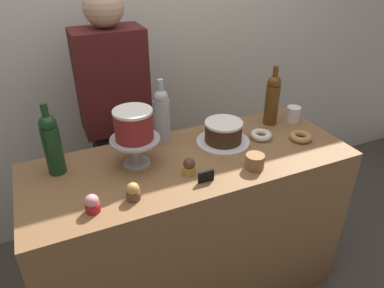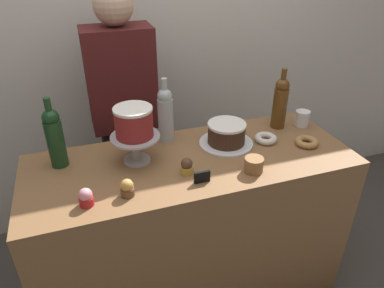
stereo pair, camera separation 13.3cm
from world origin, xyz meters
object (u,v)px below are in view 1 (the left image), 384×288
Objects in this scene: wine_bottle_amber at (272,99)px; wine_bottle_green at (52,143)px; cupcake_chocolate at (189,166)px; barista_figure at (118,129)px; white_layer_cake at (134,124)px; donut_sugar at (261,135)px; cupcake_caramel at (133,192)px; coffee_cup_ceramic at (293,114)px; cake_stand_pedestal at (136,147)px; price_sign_chalkboard at (206,176)px; donut_maple at (301,137)px; cupcake_strawberry at (92,204)px; wine_bottle_clear at (162,115)px; chocolate_round_cake at (223,131)px; cookie_stack at (255,161)px.

wine_bottle_green is at bearing -179.18° from wine_bottle_amber.
barista_figure is (-0.16, 0.65, -0.09)m from cupcake_chocolate.
donut_sugar is (0.65, -0.03, -0.18)m from white_layer_cake.
cupcake_chocolate is at bearing -163.32° from donut_sugar.
coffee_cup_ceramic reaches higher than cupcake_caramel.
wine_bottle_amber is 4.38× the size of cupcake_chocolate.
price_sign_chalkboard is (0.23, -0.25, -0.06)m from cake_stand_pedestal.
donut_maple is (0.03, -0.22, -0.13)m from wine_bottle_amber.
wine_bottle_green is at bearing 173.74° from donut_sugar.
price_sign_chalkboard is at bearing -168.07° from donut_maple.
donut_sugar is 0.29m from coffee_cup_ceramic.
white_layer_cake is at bearing 131.93° from price_sign_chalkboard.
cupcake_strawberry reaches higher than price_sign_chalkboard.
cupcake_strawberry is 0.44m from cupcake_chocolate.
white_layer_cake is 0.38m from cupcake_strawberry.
cupcake_chocolate is at bearing -156.45° from wine_bottle_amber.
wine_bottle_green is 1.00× the size of wine_bottle_clear.
wine_bottle_amber is (0.34, 0.08, 0.08)m from chocolate_round_cake.
cupcake_caramel is 0.66× the size of donut_maple.
cupcake_strawberry is at bearing -173.46° from donut_maple.
barista_figure is (-0.90, 0.41, -0.10)m from coffee_cup_ceramic.
wine_bottle_green is 2.91× the size of donut_maple.
wine_bottle_amber reaches higher than price_sign_chalkboard.
cookie_stack is at bearing -27.81° from cake_stand_pedestal.
barista_figure reaches higher than wine_bottle_green.
wine_bottle_amber is 2.91× the size of donut_sugar.
cupcake_chocolate is 0.88× the size of cookie_stack.
coffee_cup_ceramic is (0.92, 0.07, -0.16)m from white_layer_cake.
wine_bottle_amber reaches higher than white_layer_cake.
donut_maple is at bearing 7.16° from cupcake_caramel.
cake_stand_pedestal is at bearing -175.87° from coffee_cup_ceramic.
white_layer_cake reaches higher than price_sign_chalkboard.
cupcake_caramel is (0.25, -0.32, -0.11)m from wine_bottle_green.
cake_stand_pedestal is at bearing -178.31° from chocolate_round_cake.
cake_stand_pedestal is at bearing 0.00° from white_layer_cake.
wine_bottle_clear is at bearing 173.39° from coffee_cup_ceramic.
wine_bottle_green is 0.59m from cupcake_chocolate.
cupcake_chocolate is (0.43, 0.08, 0.00)m from cupcake_strawberry.
cupcake_chocolate is 0.66× the size of donut_maple.
wine_bottle_green is at bearing -172.14° from wine_bottle_clear.
wine_bottle_green is (-0.33, 0.08, 0.05)m from cake_stand_pedestal.
donut_maple is at bearing -81.31° from wine_bottle_amber.
donut_sugar is (0.74, 0.21, -0.02)m from cupcake_caramel.
donut_maple is 1.01m from barista_figure.
barista_figure is (-0.80, 0.60, -0.07)m from donut_maple.
price_sign_chalkboard is at bearing -48.07° from cake_stand_pedestal.
chocolate_round_cake is at bearing -4.94° from wine_bottle_green.
chocolate_round_cake is 0.31m from wine_bottle_clear.
price_sign_chalkboard is (-0.42, -0.22, 0.01)m from donut_sugar.
chocolate_round_cake is (0.45, 0.01, -0.14)m from white_layer_cake.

